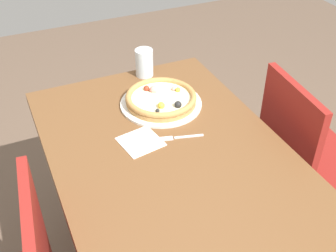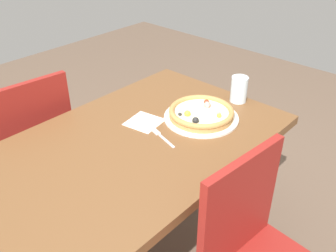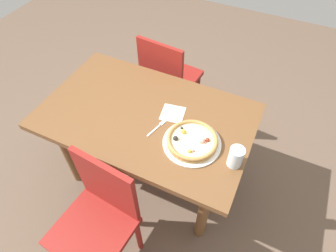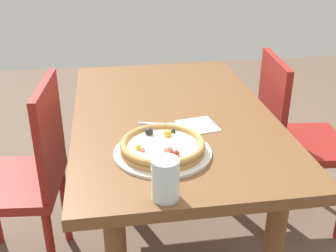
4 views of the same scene
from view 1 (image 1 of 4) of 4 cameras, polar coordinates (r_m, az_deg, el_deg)
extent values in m
cube|color=brown|center=(1.48, 1.12, -5.31)|extent=(1.31, 0.81, 0.04)
cylinder|color=brown|center=(2.16, 1.66, -2.10)|extent=(0.07, 0.07, 0.69)
cylinder|color=brown|center=(2.04, -12.22, -5.92)|extent=(0.07, 0.07, 0.69)
cylinder|color=maroon|center=(2.31, 19.24, -5.74)|extent=(0.04, 0.04, 0.43)
cylinder|color=maroon|center=(2.15, 11.80, -7.91)|extent=(0.04, 0.04, 0.43)
cylinder|color=maroon|center=(1.97, 16.58, -14.37)|extent=(0.04, 0.04, 0.43)
cube|color=maroon|center=(1.98, 19.30, -4.98)|extent=(0.44, 0.44, 0.04)
cube|color=maroon|center=(1.74, 15.85, -0.74)|extent=(0.38, 0.07, 0.42)
cylinder|color=silver|center=(1.74, -0.94, 3.04)|extent=(0.33, 0.33, 0.01)
cylinder|color=#B78447|center=(1.73, -0.95, 3.43)|extent=(0.29, 0.29, 0.02)
cylinder|color=beige|center=(1.73, -0.95, 3.76)|extent=(0.25, 0.25, 0.01)
torus|color=#B78447|center=(1.72, -0.96, 3.96)|extent=(0.29, 0.29, 0.02)
sphere|color=#E58C7F|center=(1.77, 0.74, 5.00)|extent=(0.02, 0.02, 0.02)
sphere|color=#E58C7F|center=(1.76, -1.70, 4.77)|extent=(0.02, 0.02, 0.02)
sphere|color=#262626|center=(1.64, -1.40, 2.09)|extent=(0.02, 0.02, 0.02)
sphere|color=#262626|center=(1.67, 1.36, 2.89)|extent=(0.03, 0.03, 0.03)
sphere|color=gold|center=(1.76, 1.33, 4.87)|extent=(0.02, 0.02, 0.02)
sphere|color=#E58C7F|center=(1.76, -2.00, 4.93)|extent=(0.03, 0.03, 0.03)
sphere|color=maroon|center=(1.77, -2.91, 5.07)|extent=(0.02, 0.02, 0.02)
sphere|color=gold|center=(1.66, -0.93, 2.77)|extent=(0.03, 0.03, 0.03)
sphere|color=#4C9E38|center=(1.76, -1.99, 4.72)|extent=(0.02, 0.02, 0.02)
cube|color=silver|center=(1.57, 2.82, -1.41)|extent=(0.04, 0.11, 0.00)
cube|color=silver|center=(1.56, -0.25, -1.71)|extent=(0.03, 0.05, 0.00)
cylinder|color=silver|center=(1.92, -3.21, 8.49)|extent=(0.08, 0.08, 0.13)
cube|color=white|center=(1.55, -3.70, -2.11)|extent=(0.16, 0.16, 0.00)
camera|label=2|loc=(1.44, 61.76, 13.82)|focal=39.84mm
camera|label=3|loc=(2.24, 25.48, 42.70)|focal=30.45mm
camera|label=4|loc=(2.69, -9.33, 30.67)|focal=44.98mm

